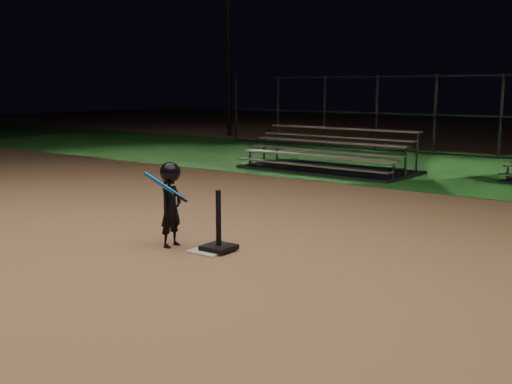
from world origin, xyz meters
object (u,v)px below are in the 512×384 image
object	(u,v)px
batting_tee	(219,239)
bleacher_left	(328,162)
home_plate	(210,251)
child_batter	(171,202)
light_pole_left	(228,19)

from	to	relation	value
batting_tee	bleacher_left	world-z (taller)	bleacher_left
home_plate	child_batter	xyz separation A→B (m)	(-0.59, -0.10, 0.59)
bleacher_left	light_pole_left	size ratio (longest dim) A/B	0.54
home_plate	bleacher_left	distance (m)	8.12
child_batter	bleacher_left	distance (m)	8.05
home_plate	batting_tee	xyz separation A→B (m)	(0.08, 0.08, 0.16)
home_plate	light_pole_left	bearing A→B (deg)	128.77
batting_tee	child_batter	world-z (taller)	child_batter
bleacher_left	child_batter	bearing A→B (deg)	-72.46
home_plate	child_batter	distance (m)	0.84
child_batter	light_pole_left	distance (m)	19.38
batting_tee	light_pole_left	bearing A→B (deg)	129.12
batting_tee	bleacher_left	xyz separation A→B (m)	(-2.80, 7.57, 0.05)
child_batter	bleacher_left	size ratio (longest dim) A/B	0.26
child_batter	home_plate	bearing A→B (deg)	-85.68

